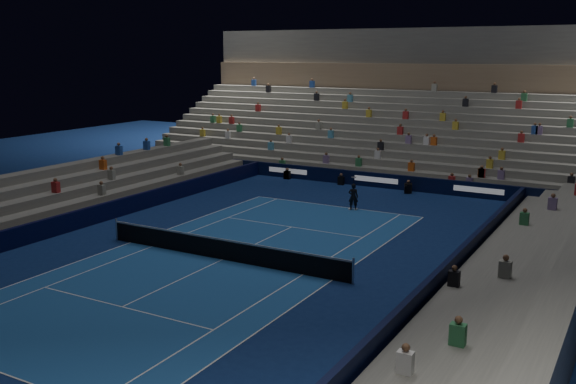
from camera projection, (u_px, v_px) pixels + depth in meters
The scene contains 11 objects.
ground at pixel (223, 260), 29.27m from camera, with size 90.00×90.00×0.00m, color navy.
court_surface at pixel (223, 260), 29.27m from camera, with size 10.97×23.77×0.01m, color #1B4D95.
sponsor_barrier_far at pixel (377, 180), 44.91m from camera, with size 44.00×0.25×1.00m, color black.
sponsor_barrier_east at pixel (433, 287), 24.50m from camera, with size 0.25×37.00×1.00m, color black.
sponsor_barrier_west at pixel (70, 222), 33.83m from camera, with size 0.25×37.00×1.00m, color black.
grandstand_main at pixel (421, 125), 52.30m from camera, with size 44.00×15.20×11.20m.
grandstand_east at pixel (531, 292), 22.75m from camera, with size 5.00×37.00×2.50m.
grandstand_west at pixel (24, 207), 35.40m from camera, with size 5.00×37.00×2.50m.
tennis_net at pixel (222, 249), 29.16m from camera, with size 12.90×0.10×1.10m.
tennis_player at pixel (353, 197), 38.34m from camera, with size 0.58×0.38×1.60m, color black.
broadcast_camera at pixel (408, 188), 43.06m from camera, with size 0.65×1.01×0.63m.
Camera 1 is at (16.32, -22.90, 9.16)m, focal length 40.50 mm.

